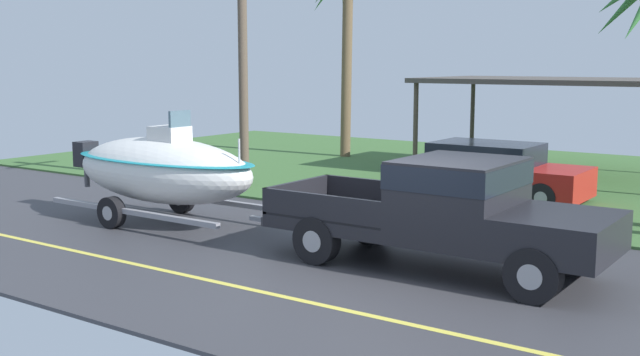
# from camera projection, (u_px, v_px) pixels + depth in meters

# --- Properties ---
(ground) EXTENTS (36.00, 22.00, 0.11)m
(ground) POSITION_uv_depth(u_px,v_px,m) (570.00, 200.00, 18.71)
(ground) COLOR #38383D
(pickup_truck_towing) EXTENTS (5.83, 2.01, 1.82)m
(pickup_truck_towing) POSITION_uv_depth(u_px,v_px,m) (456.00, 209.00, 12.16)
(pickup_truck_towing) COLOR black
(pickup_truck_towing) RESTS_ON ground
(boat_on_trailer) EXTENTS (5.89, 2.19, 2.36)m
(boat_on_trailer) POSITION_uv_depth(u_px,v_px,m) (162.00, 169.00, 15.89)
(boat_on_trailer) COLOR gray
(boat_on_trailer) RESTS_ON ground
(parked_sedan_far) EXTENTS (4.38, 1.93, 1.38)m
(parked_sedan_far) POSITION_uv_depth(u_px,v_px,m) (492.00, 172.00, 18.64)
(parked_sedan_far) COLOR #B21E19
(parked_sedan_far) RESTS_ON ground
(carport_awning) EXTENTS (7.75, 4.54, 2.85)m
(carport_awning) POSITION_uv_depth(u_px,v_px,m) (563.00, 83.00, 21.94)
(carport_awning) COLOR #4C4238
(carport_awning) RESTS_ON ground
(palm_tree_near_right) EXTENTS (2.75, 2.46, 6.92)m
(palm_tree_near_right) POSITION_uv_depth(u_px,v_px,m) (347.00, 6.00, 26.16)
(palm_tree_near_right) COLOR brown
(palm_tree_near_right) RESTS_ON ground
(utility_pole) EXTENTS (0.24, 1.80, 7.07)m
(utility_pole) POSITION_uv_depth(u_px,v_px,m) (243.00, 47.00, 19.80)
(utility_pole) COLOR brown
(utility_pole) RESTS_ON ground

